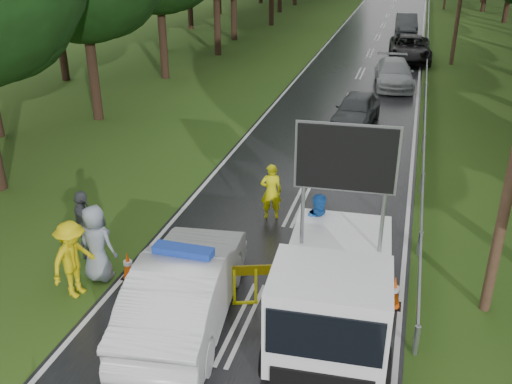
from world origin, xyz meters
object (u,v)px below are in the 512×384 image
(police_sedan, at_px, (186,288))
(work_truck, at_px, (334,288))
(queue_car_second, at_px, (394,73))
(barrier, at_px, (288,274))
(queue_car_third, at_px, (410,49))
(civilian, at_px, (320,229))
(queue_car_first, at_px, (356,110))
(queue_car_fourth, at_px, (406,23))
(officer, at_px, (271,192))

(police_sedan, relative_size, work_truck, 0.99)
(queue_car_second, bearing_deg, barrier, -100.12)
(work_truck, xyz_separation_m, queue_car_third, (0.66, 28.01, -0.37))
(police_sedan, height_order, queue_car_second, police_sedan)
(civilian, xyz_separation_m, queue_car_second, (0.82, 18.62, -0.25))
(police_sedan, relative_size, queue_car_first, 1.34)
(queue_car_third, bearing_deg, queue_car_fourth, 90.31)
(police_sedan, bearing_deg, civilian, -133.37)
(civilian, distance_m, queue_car_first, 11.49)
(civilian, bearing_deg, work_truck, -99.17)
(officer, bearing_deg, police_sedan, 65.91)
(civilian, bearing_deg, queue_car_third, 62.21)
(work_truck, relative_size, queue_car_second, 1.14)
(officer, relative_size, queue_car_second, 0.36)
(queue_car_first, relative_size, queue_car_third, 0.72)
(police_sedan, xyz_separation_m, queue_car_second, (3.19, 21.85, -0.17))
(queue_car_first, bearing_deg, work_truck, -79.60)
(work_truck, distance_m, civilian, 2.89)
(work_truck, bearing_deg, queue_car_fourth, 86.43)
(work_truck, relative_size, barrier, 2.25)
(queue_car_second, xyz_separation_m, queue_car_fourth, (-0.01, 17.38, 0.04))
(officer, xyz_separation_m, queue_car_third, (3.21, 23.24, -0.09))
(barrier, distance_m, queue_car_first, 13.48)
(civilian, bearing_deg, police_sedan, -150.90)
(queue_car_first, bearing_deg, barrier, -84.19)
(work_truck, xyz_separation_m, civilian, (-0.76, 2.78, -0.20))
(police_sedan, distance_m, work_truck, 3.18)
(officer, bearing_deg, queue_car_fourth, -112.12)
(queue_car_third, bearing_deg, queue_car_first, -100.36)
(civilian, height_order, queue_car_second, civilian)
(civilian, bearing_deg, queue_car_second, 62.91)
(civilian, distance_m, queue_car_fourth, 36.01)
(officer, relative_size, queue_car_third, 0.31)
(queue_car_fourth, bearing_deg, work_truck, -95.49)
(queue_car_second, bearing_deg, work_truck, -96.94)
(queue_car_first, bearing_deg, queue_car_third, 88.39)
(police_sedan, relative_size, officer, 3.11)
(barrier, height_order, queue_car_fourth, queue_car_fourth)
(police_sedan, height_order, barrier, police_sedan)
(queue_car_first, xyz_separation_m, queue_car_second, (1.20, 7.14, 0.01))
(police_sedan, xyz_separation_m, barrier, (2.00, 1.23, -0.07))
(work_truck, distance_m, barrier, 1.42)
(queue_car_first, distance_m, queue_car_second, 7.24)
(barrier, bearing_deg, queue_car_first, 70.39)
(queue_car_third, height_order, queue_car_fourth, queue_car_third)
(work_truck, height_order, officer, work_truck)
(officer, bearing_deg, queue_car_third, -115.60)
(police_sedan, bearing_deg, queue_car_third, -104.64)
(police_sedan, distance_m, queue_car_third, 28.72)
(queue_car_third, bearing_deg, queue_car_second, -98.12)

